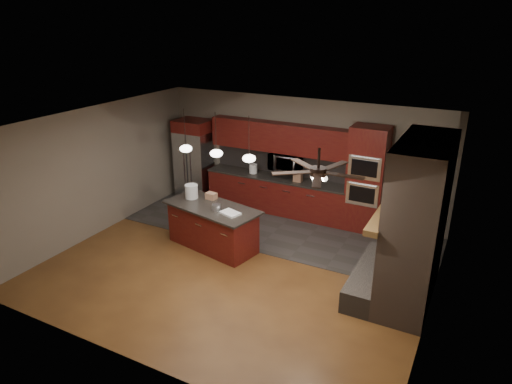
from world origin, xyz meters
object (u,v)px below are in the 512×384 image
Objects in this scene: microwave at (285,162)px; paint_tray at (230,213)px; kitchen_island at (213,226)px; counter_box at (298,177)px; cardboard_box at (211,196)px; paint_can at (216,207)px; counter_bucket at (253,169)px; white_bucket at (191,191)px; oven_tower at (367,180)px; refrigerator at (195,159)px.

microwave is 2.53m from paint_tray.
kitchen_island is 2.50m from counter_box.
cardboard_box is 2.25m from counter_box.
paint_can is at bearing -20.24° from kitchen_island.
counter_box is at bearing -2.36° from counter_bucket.
paint_can is at bearing -40.86° from cardboard_box.
white_bucket is at bearing 174.83° from kitchen_island.
kitchen_island is at bearing -83.63° from counter_bucket.
kitchen_island is 0.66m from cardboard_box.
microwave reaches higher than cardboard_box.
counter_box is at bearing 97.39° from paint_tray.
oven_tower is 3.19m from paint_tray.
counter_bucket reaches higher than cardboard_box.
white_bucket is (-0.63, 0.19, 0.60)m from kitchen_island.
white_bucket is 1.67× the size of paint_can.
counter_box is at bearing 0.62° from refrigerator.
white_bucket is at bearing -128.27° from counter_box.
kitchen_island is 0.89m from white_bucket.
cardboard_box is at bearing 164.59° from paint_tray.
paint_can reaches higher than kitchen_island.
counter_bucket is (1.69, 0.08, -0.03)m from refrigerator.
white_bucket is at bearing -119.35° from microwave.
refrigerator is 1.69m from counter_bucket.
microwave is 0.48m from counter_box.
oven_tower is 13.48× the size of paint_can.
counter_bucket is (-0.26, 2.30, 0.55)m from kitchen_island.
paint_tray reaches higher than kitchen_island.
kitchen_island is 9.95× the size of cardboard_box.
kitchen_island is at bearing -138.15° from oven_tower.
white_bucket is at bearing -146.62° from oven_tower.
paint_can is (-0.41, -2.46, -0.32)m from microwave.
refrigerator is 3.00m from kitchen_island.
paint_tray is at bearing -4.74° from kitchen_island.
refrigerator reaches higher than paint_tray.
cardboard_box is (-0.75, 0.49, 0.05)m from paint_tray.
cardboard_box is at bearing -47.64° from refrigerator.
oven_tower is 10.93× the size of counter_box.
microwave is at bearing 106.25° from paint_tray.
microwave reaches higher than counter_bucket.
paint_tray is 0.90m from cardboard_box.
refrigerator is 9.53× the size of counter_box.
refrigerator is 2.42m from white_bucket.
white_bucket is 2.14m from counter_bucket.
oven_tower reaches higher than kitchen_island.
counter_bucket is at bearing 97.85° from cardboard_box.
oven_tower reaches higher than counter_bucket.
kitchen_island is 7.38× the size of white_bucket.
refrigerator reaches higher than paint_can.
counter_box is at bearing 71.70° from paint_can.
cardboard_box is 1.00× the size of counter_box.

